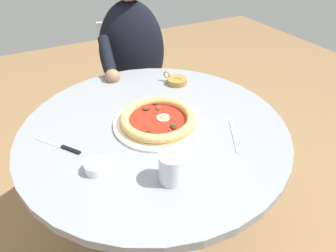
# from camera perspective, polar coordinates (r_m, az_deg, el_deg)

# --- Properties ---
(ground_plane) EXTENTS (6.00, 6.00, 0.02)m
(ground_plane) POSITION_cam_1_polar(r_m,az_deg,el_deg) (1.63, -1.98, -21.20)
(ground_plane) COLOR olive
(dining_table) EXTENTS (0.99, 0.99, 0.73)m
(dining_table) POSITION_cam_1_polar(r_m,az_deg,el_deg) (1.17, -2.59, -5.13)
(dining_table) COLOR gray
(dining_table) RESTS_ON ground
(pizza_on_plate) EXTENTS (0.33, 0.33, 0.04)m
(pizza_on_plate) POSITION_cam_1_polar(r_m,az_deg,el_deg) (1.08, -2.04, 1.29)
(pizza_on_plate) COLOR white
(pizza_on_plate) RESTS_ON dining_table
(water_glass) EXTENTS (0.08, 0.08, 0.10)m
(water_glass) POSITION_cam_1_polar(r_m,az_deg,el_deg) (0.85, 0.75, -8.48)
(water_glass) COLOR silver
(water_glass) RESTS_ON dining_table
(steak_knife) EXTENTS (0.13, 0.17, 0.01)m
(steak_knife) POSITION_cam_1_polar(r_m,az_deg,el_deg) (1.04, -19.76, -4.02)
(steak_knife) COLOR silver
(steak_knife) RESTS_ON dining_table
(ramekin_capers) EXTENTS (0.07, 0.07, 0.03)m
(ramekin_capers) POSITION_cam_1_polar(r_m,az_deg,el_deg) (0.92, -13.96, -7.71)
(ramekin_capers) COLOR white
(ramekin_capers) RESTS_ON dining_table
(olive_pan) EXTENTS (0.09, 0.11, 0.05)m
(olive_pan) POSITION_cam_1_polar(r_m,az_deg,el_deg) (1.36, 1.73, 8.86)
(olive_pan) COLOR olive
(olive_pan) RESTS_ON dining_table
(fork_utensil) EXTENTS (0.10, 0.17, 0.00)m
(fork_utensil) POSITION_cam_1_polar(r_m,az_deg,el_deg) (1.06, 12.80, -1.79)
(fork_utensil) COLOR #BCBCC1
(fork_utensil) RESTS_ON dining_table
(diner_person) EXTENTS (0.44, 0.48, 1.19)m
(diner_person) POSITION_cam_1_polar(r_m,az_deg,el_deg) (1.79, -6.60, 8.19)
(diner_person) COLOR #282833
(diner_person) RESTS_ON ground
(cafe_chair_diner) EXTENTS (0.50, 0.50, 0.84)m
(cafe_chair_diner) POSITION_cam_1_polar(r_m,az_deg,el_deg) (1.92, -7.01, 9.56)
(cafe_chair_diner) COLOR beige
(cafe_chair_diner) RESTS_ON ground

